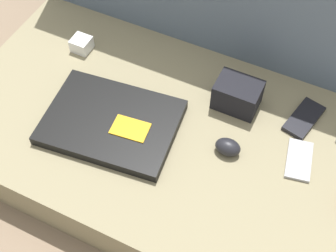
% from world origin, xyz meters
% --- Properties ---
extents(ground_plane, '(8.00, 8.00, 0.00)m').
position_xyz_m(ground_plane, '(0.00, 0.00, 0.00)').
color(ground_plane, '#7A6651').
extents(couch_seat, '(1.12, 0.61, 0.13)m').
position_xyz_m(couch_seat, '(0.00, 0.00, 0.06)').
color(couch_seat, '#847A5B').
rests_on(couch_seat, ground_plane).
extents(laptop, '(0.35, 0.27, 0.03)m').
position_xyz_m(laptop, '(-0.13, -0.05, 0.14)').
color(laptop, black).
rests_on(laptop, couch_seat).
extents(computer_mouse, '(0.06, 0.05, 0.04)m').
position_xyz_m(computer_mouse, '(0.16, 0.01, 0.15)').
color(computer_mouse, black).
rests_on(computer_mouse, couch_seat).
extents(phone_silver, '(0.08, 0.12, 0.01)m').
position_xyz_m(phone_silver, '(0.32, 0.06, 0.13)').
color(phone_silver, '#99999E').
rests_on(phone_silver, couch_seat).
extents(phone_small, '(0.08, 0.13, 0.01)m').
position_xyz_m(phone_small, '(0.30, 0.18, 0.13)').
color(phone_small, black).
rests_on(phone_small, couch_seat).
extents(camera_pouch, '(0.11, 0.08, 0.08)m').
position_xyz_m(camera_pouch, '(0.12, 0.15, 0.16)').
color(camera_pouch, black).
rests_on(camera_pouch, couch_seat).
extents(charger_brick, '(0.05, 0.05, 0.04)m').
position_xyz_m(charger_brick, '(-0.34, 0.15, 0.15)').
color(charger_brick, silver).
rests_on(charger_brick, couch_seat).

